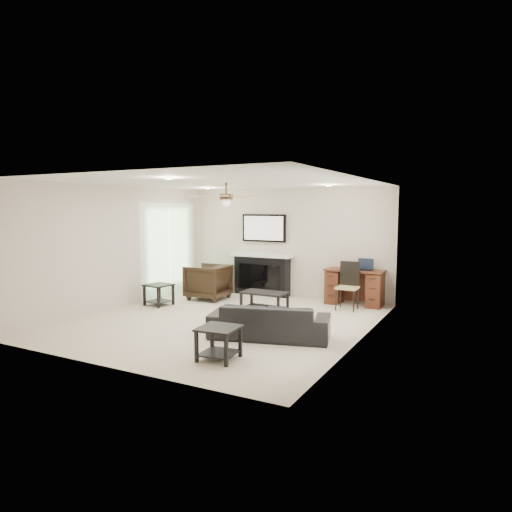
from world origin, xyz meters
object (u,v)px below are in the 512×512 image
object	(u,v)px
armchair	(208,282)
coffee_table	(264,302)
sofa	(269,321)
desk	(355,287)
fireplace_unit	(262,255)

from	to	relation	value
armchair	coffee_table	bearing A→B (deg)	69.34
coffee_table	sofa	bearing A→B (deg)	-59.70
armchair	desk	world-z (taller)	armchair
armchair	coffee_table	size ratio (longest dim) A/B	0.96
armchair	fireplace_unit	size ratio (longest dim) A/B	0.45
fireplace_unit	desk	size ratio (longest dim) A/B	1.57
fireplace_unit	sofa	bearing A→B (deg)	-60.80
coffee_table	desk	size ratio (longest dim) A/B	0.74
coffee_table	desk	bearing A→B (deg)	47.77
coffee_table	fireplace_unit	bearing A→B (deg)	119.98
sofa	coffee_table	bearing A→B (deg)	-76.04
sofa	desk	size ratio (longest dim) A/B	1.54
coffee_table	fireplace_unit	distance (m)	1.93
coffee_table	desk	world-z (taller)	desk
coffee_table	fireplace_unit	xyz separation A→B (m)	(-0.86, 1.55, 0.75)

